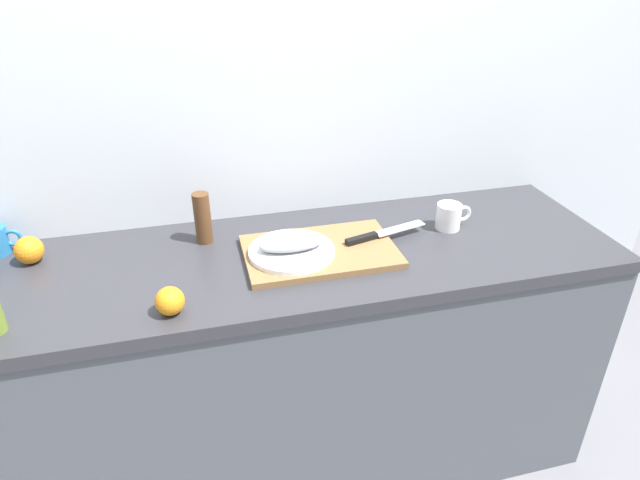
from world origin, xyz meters
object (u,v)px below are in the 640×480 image
Objects in this scene: coffee_mug_1 at (449,216)px; cutting_board at (320,251)px; fish_fillet at (291,244)px; orange_0 at (29,250)px; white_plate at (292,251)px; chef_knife at (376,235)px; pepper_mill at (203,218)px.

cutting_board is at bearing -172.25° from coffee_mug_1.
orange_0 reaches higher than fish_fillet.
white_plate is at bearing -26.57° from fish_fillet.
chef_knife is at bearing 6.51° from fish_fillet.
pepper_mill reaches higher than chef_knife.
white_plate is at bearing -13.11° from orange_0.
chef_knife is 1.04m from orange_0.
pepper_mill is at bearing 172.19° from coffee_mug_1.
cutting_board is 1.59× the size of chef_knife.
pepper_mill is (-0.24, 0.18, 0.03)m from fish_fillet.
fish_fillet reaches higher than cutting_board.
coffee_mug_1 reaches higher than white_plate.
fish_fillet is 0.30m from pepper_mill.
fish_fillet is (-0.09, -0.01, 0.04)m from cutting_board.
orange_0 is at bearing 175.29° from coffee_mug_1.
chef_knife is 0.54m from pepper_mill.
chef_knife is 3.48× the size of orange_0.
coffee_mug_1 is (0.46, 0.06, 0.03)m from cutting_board.
orange_0 is 0.51m from pepper_mill.
chef_knife is at bearing -7.94° from orange_0.
white_plate reaches higher than cutting_board.
orange_0 is at bearing 166.89° from fish_fillet.
chef_knife is at bearing -172.21° from coffee_mug_1.
coffee_mug_1 reaches higher than fish_fillet.
coffee_mug_1 is (0.27, 0.04, 0.01)m from chef_knife.
cutting_board is 0.19m from chef_knife.
chef_knife is 1.74× the size of pepper_mill.
coffee_mug_1 is (0.55, 0.07, -0.01)m from fish_fillet.
orange_0 is (-1.03, 0.14, 0.01)m from chef_knife.
coffee_mug_1 is 1.47× the size of orange_0.
fish_fillet is 1.59× the size of coffee_mug_1.
coffee_mug_1 is at bearing 7.14° from white_plate.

